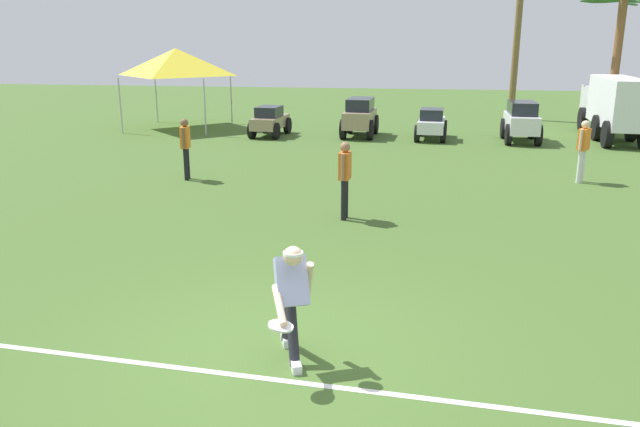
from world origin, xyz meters
name	(u,v)px	position (x,y,z in m)	size (l,w,h in m)	color
ground_plane	(277,355)	(0.00, 0.00, 0.00)	(80.00, 80.00, 0.00)	#436329
field_line_paint	(266,379)	(0.00, -0.53, 0.00)	(23.51, 0.09, 0.01)	white
frisbee_thrower	(291,296)	(0.20, -0.10, 0.79)	(0.51, 1.14, 1.40)	#23232D
frisbee_in_flight	(281,326)	(0.20, -0.63, 0.68)	(0.27, 0.27, 0.07)	white
teammate_near_sideline	(345,173)	(0.09, 5.71, 0.94)	(0.23, 0.50, 1.56)	black
teammate_midfield	(583,145)	(5.57, 9.95, 0.94)	(0.36, 0.45, 1.56)	silver
teammate_deep	(185,143)	(-4.35, 8.70, 0.94)	(0.25, 0.50, 1.56)	black
parked_car_slot_a	(270,121)	(-3.98, 16.35, 0.56)	(1.23, 2.26, 1.10)	#998466
parked_car_slot_b	(360,116)	(-0.67, 16.76, 0.74)	(1.27, 2.39, 1.40)	#998466
parked_car_slot_c	(431,124)	(1.94, 16.48, 0.56)	(1.20, 2.25, 1.10)	silver
parked_car_slot_d	(521,121)	(5.03, 16.37, 0.74)	(1.19, 2.36, 1.40)	silver
box_truck	(613,104)	(8.36, 17.70, 1.23)	(1.64, 5.95, 2.20)	silver
palm_tree_far_left	(519,19)	(5.60, 23.02, 4.33)	(3.50, 3.31, 7.06)	brown
palm_tree_left_of_centre	(618,45)	(9.24, 21.02, 3.26)	(3.37, 3.39, 5.39)	brown
event_tent	(176,62)	(-8.07, 17.78, 2.62)	(3.52, 3.52, 3.14)	#B2B5BA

